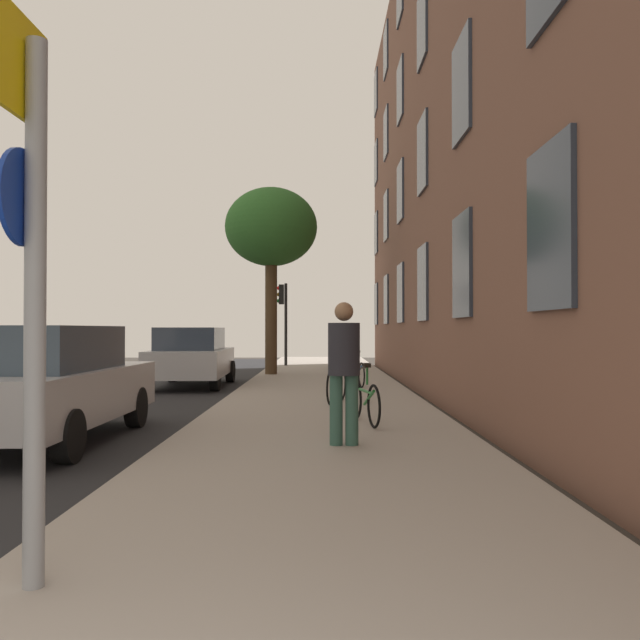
# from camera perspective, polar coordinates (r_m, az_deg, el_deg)

# --- Properties ---
(ground_plane) EXTENTS (41.80, 41.80, 0.00)m
(ground_plane) POSITION_cam_1_polar(r_m,az_deg,el_deg) (16.01, -12.36, -6.47)
(ground_plane) COLOR #332D28
(road_asphalt) EXTENTS (7.00, 38.00, 0.01)m
(road_asphalt) POSITION_cam_1_polar(r_m,az_deg,el_deg) (16.59, -19.50, -6.23)
(road_asphalt) COLOR #232326
(road_asphalt) RESTS_ON ground
(sidewalk) EXTENTS (4.20, 38.00, 0.12)m
(sidewalk) POSITION_cam_1_polar(r_m,az_deg,el_deg) (15.63, 0.35, -6.41)
(sidewalk) COLOR #9E9389
(sidewalk) RESTS_ON ground
(building_facade) EXTENTS (0.56, 27.00, 13.01)m
(building_facade) POSITION_cam_1_polar(r_m,az_deg,el_deg) (16.07, 10.08, 17.08)
(building_facade) COLOR brown
(building_facade) RESTS_ON ground
(sign_post) EXTENTS (0.16, 0.60, 3.27)m
(sign_post) POSITION_cam_1_polar(r_m,az_deg,el_deg) (4.09, -23.82, 5.25)
(sign_post) COLOR gray
(sign_post) RESTS_ON sidewalk
(traffic_light) EXTENTS (0.43, 0.24, 3.33)m
(traffic_light) POSITION_cam_1_polar(r_m,az_deg,el_deg) (26.45, -3.10, 0.97)
(traffic_light) COLOR black
(traffic_light) RESTS_ON sidewalk
(tree_near) EXTENTS (3.02, 3.02, 6.11)m
(tree_near) POSITION_cam_1_polar(r_m,az_deg,el_deg) (21.61, -4.16, 7.93)
(tree_near) COLOR #4C3823
(tree_near) RESTS_ON sidewalk
(bicycle_0) EXTENTS (0.50, 1.69, 0.94)m
(bicycle_0) POSITION_cam_1_polar(r_m,az_deg,el_deg) (10.23, 4.06, -6.97)
(bicycle_0) COLOR black
(bicycle_0) RESTS_ON sidewalk
(bicycle_1) EXTENTS (0.56, 1.71, 0.98)m
(bicycle_1) POSITION_cam_1_polar(r_m,az_deg,el_deg) (13.01, 1.60, -5.58)
(bicycle_1) COLOR black
(bicycle_1) RESTS_ON sidewalk
(bicycle_2) EXTENTS (0.47, 1.68, 0.93)m
(bicycle_2) POSITION_cam_1_polar(r_m,az_deg,el_deg) (16.86, 3.36, -4.56)
(bicycle_2) COLOR black
(bicycle_2) RESTS_ON sidewalk
(pedestrian_0) EXTENTS (0.49, 0.49, 1.81)m
(pedestrian_0) POSITION_cam_1_polar(r_m,az_deg,el_deg) (8.26, 2.24, -3.81)
(pedestrian_0) COLOR #33594C
(pedestrian_0) RESTS_ON sidewalk
(car_0) EXTENTS (1.94, 4.43, 1.62)m
(car_0) POSITION_cam_1_polar(r_m,az_deg,el_deg) (9.80, -22.89, -5.08)
(car_0) COLOR #B7B7BC
(car_0) RESTS_ON road_asphalt
(car_1) EXTENTS (2.05, 4.48, 1.62)m
(car_1) POSITION_cam_1_polar(r_m,az_deg,el_deg) (18.30, -11.02, -3.12)
(car_1) COLOR #B7B7BC
(car_1) RESTS_ON road_asphalt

